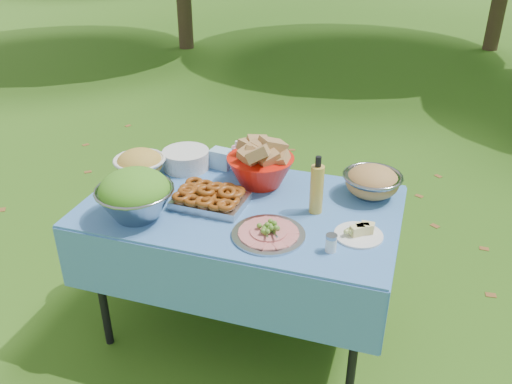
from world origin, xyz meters
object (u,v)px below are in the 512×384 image
at_px(salad_bowl, 135,194).
at_px(charcuterie_platter, 269,228).
at_px(pasta_bowl_steel, 372,181).
at_px(bread_bowl, 260,164).
at_px(plate_stack, 186,159).
at_px(picnic_table, 242,269).
at_px(oil_bottle, 317,185).

distance_m(salad_bowl, charcuterie_platter, 0.62).
bearing_deg(pasta_bowl_steel, charcuterie_platter, -126.80).
bearing_deg(pasta_bowl_steel, salad_bowl, -151.82).
relative_size(bread_bowl, pasta_bowl_steel, 1.20).
bearing_deg(bread_bowl, salad_bowl, -132.58).
height_order(plate_stack, charcuterie_platter, plate_stack).
relative_size(salad_bowl, plate_stack, 1.41).
relative_size(picnic_table, charcuterie_platter, 4.59).
xyz_separation_m(plate_stack, pasta_bowl_steel, (0.98, -0.00, 0.02)).
xyz_separation_m(bread_bowl, charcuterie_platter, (0.18, -0.44, -0.08)).
distance_m(plate_stack, pasta_bowl_steel, 0.98).
bearing_deg(picnic_table, salad_bowl, -149.02).
relative_size(plate_stack, bread_bowl, 0.73).
height_order(bread_bowl, pasta_bowl_steel, bread_bowl).
bearing_deg(picnic_table, pasta_bowl_steel, 26.07).
bearing_deg(picnic_table, oil_bottle, 6.92).
height_order(salad_bowl, plate_stack, salad_bowl).
xyz_separation_m(salad_bowl, plate_stack, (0.01, 0.53, -0.06)).
distance_m(plate_stack, charcuterie_platter, 0.78).
xyz_separation_m(salad_bowl, oil_bottle, (0.76, 0.29, 0.03)).
height_order(pasta_bowl_steel, oil_bottle, oil_bottle).
xyz_separation_m(bread_bowl, pasta_bowl_steel, (0.55, 0.05, -0.04)).
xyz_separation_m(picnic_table, pasta_bowl_steel, (0.57, 0.28, 0.46)).
distance_m(pasta_bowl_steel, oil_bottle, 0.33).
distance_m(bread_bowl, charcuterie_platter, 0.48).
bearing_deg(oil_bottle, salad_bowl, -159.17).
bearing_deg(oil_bottle, picnic_table, -173.08).
relative_size(picnic_table, salad_bowl, 4.22).
xyz_separation_m(salad_bowl, pasta_bowl_steel, (0.98, 0.53, -0.04)).
distance_m(pasta_bowl_steel, charcuterie_platter, 0.62).
distance_m(salad_bowl, oil_bottle, 0.81).
distance_m(plate_stack, oil_bottle, 0.80).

